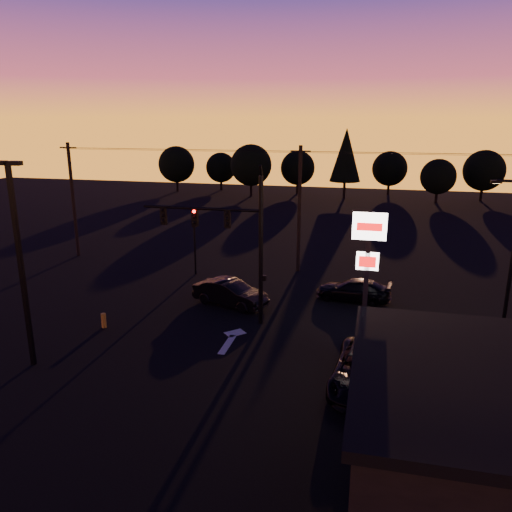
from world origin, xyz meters
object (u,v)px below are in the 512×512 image
at_px(pylon_sign, 368,254).
at_px(car_right, 353,290).
at_px(car_mid, 230,293).
at_px(suv_parked, 364,370).
at_px(parking_lot_light, 19,253).
at_px(streetlight, 512,252).
at_px(secondary_signal, 194,235).
at_px(bollard, 104,321).
at_px(traffic_signal_mast, 231,233).

distance_m(pylon_sign, car_right, 8.48).
height_order(car_mid, suv_parked, car_mid).
distance_m(car_right, suv_parked, 10.32).
distance_m(pylon_sign, car_mid, 10.10).
bearing_deg(parking_lot_light, suv_parked, 5.91).
relative_size(parking_lot_light, streetlight, 1.14).
bearing_deg(secondary_signal, bollard, -98.58).
bearing_deg(pylon_sign, traffic_signal_mast, 160.64).
distance_m(traffic_signal_mast, pylon_sign, 7.52).
bearing_deg(streetlight, parking_lot_light, -158.35).
height_order(bollard, car_mid, car_mid).
distance_m(bollard, suv_parked, 14.00).
relative_size(traffic_signal_mast, streetlight, 1.07).
bearing_deg(secondary_signal, car_mid, -51.79).
height_order(pylon_sign, suv_parked, pylon_sign).
height_order(traffic_signal_mast, car_right, traffic_signal_mast).
xyz_separation_m(traffic_signal_mast, parking_lot_light, (-7.40, -6.99, 0.33)).
relative_size(bollard, car_right, 0.17).
bearing_deg(suv_parked, traffic_signal_mast, 148.00).
bearing_deg(car_mid, parking_lot_light, 162.89).
distance_m(bollard, car_mid, 7.40).
distance_m(parking_lot_light, pylon_sign, 15.19).
height_order(traffic_signal_mast, car_mid, traffic_signal_mast).
distance_m(secondary_signal, streetlight, 19.89).
relative_size(parking_lot_light, pylon_sign, 1.34).
bearing_deg(streetlight, car_right, 156.80).
bearing_deg(traffic_signal_mast, bollard, -158.51).
distance_m(parking_lot_light, car_right, 18.68).
bearing_deg(car_right, parking_lot_light, -42.34).
bearing_deg(parking_lot_light, secondary_signal, 80.21).
relative_size(secondary_signal, pylon_sign, 0.64).
distance_m(parking_lot_light, suv_parked, 15.42).
height_order(pylon_sign, car_right, pylon_sign).
distance_m(traffic_signal_mast, secondary_signal, 9.19).
distance_m(parking_lot_light, car_mid, 12.24).
bearing_deg(suv_parked, car_mid, 141.14).
bearing_deg(car_mid, traffic_signal_mast, -142.43).
xyz_separation_m(parking_lot_light, pylon_sign, (14.50, 4.50, -0.36)).
height_order(streetlight, bollard, streetlight).
height_order(traffic_signal_mast, pylon_sign, traffic_signal_mast).
xyz_separation_m(traffic_signal_mast, car_right, (6.33, 4.80, -4.28)).
relative_size(pylon_sign, streetlight, 0.85).
bearing_deg(secondary_signal, streetlight, -17.56).
bearing_deg(streetlight, suv_parked, -134.00).
relative_size(traffic_signal_mast, secondary_signal, 1.97).
distance_m(pylon_sign, streetlight, 8.00).
bearing_deg(car_mid, pylon_sign, -102.61).
height_order(traffic_signal_mast, secondary_signal, traffic_signal_mast).
bearing_deg(car_mid, bollard, 148.83).
xyz_separation_m(streetlight, bollard, (-20.42, -4.03, -4.02)).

